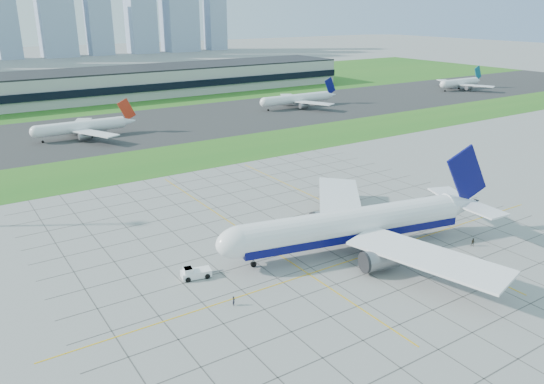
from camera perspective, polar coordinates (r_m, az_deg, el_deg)
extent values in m
plane|color=gray|center=(111.50, 7.48, -7.02)|extent=(1400.00, 1400.00, 0.00)
cube|color=#1F621C|center=(184.45, -10.94, 3.50)|extent=(700.00, 35.00, 0.04)
cube|color=#383838|center=(234.93, -16.19, 6.47)|extent=(700.00, 75.00, 0.04)
cube|color=#1F621C|center=(340.12, -21.96, 9.62)|extent=(700.00, 145.00, 0.04)
cube|color=#474744|center=(99.82, -18.60, -11.29)|extent=(0.18, 130.00, 0.02)
cube|color=#474744|center=(101.60, -14.21, -10.26)|extent=(0.18, 130.00, 0.02)
cube|color=#474744|center=(103.96, -10.02, -9.21)|extent=(0.18, 130.00, 0.02)
cube|color=#474744|center=(106.87, -6.05, -8.18)|extent=(0.18, 130.00, 0.02)
cube|color=#474744|center=(110.29, -2.34, -7.16)|extent=(0.18, 130.00, 0.02)
cube|color=#474744|center=(114.16, 1.12, -6.19)|extent=(0.18, 130.00, 0.02)
cube|color=#474744|center=(118.45, 4.33, -5.26)|extent=(0.18, 130.00, 0.02)
cube|color=#474744|center=(123.11, 7.30, -4.38)|extent=(0.18, 130.00, 0.02)
cube|color=#474744|center=(128.10, 10.04, -3.56)|extent=(0.18, 130.00, 0.02)
cube|color=#474744|center=(133.38, 12.57, -2.80)|extent=(0.18, 130.00, 0.02)
cube|color=#474744|center=(138.93, 14.89, -2.09)|extent=(0.18, 130.00, 0.02)
cube|color=#474744|center=(144.70, 17.03, -1.43)|extent=(0.18, 130.00, 0.02)
cube|color=#474744|center=(150.68, 19.00, -0.82)|extent=(0.18, 130.00, 0.02)
cube|color=#474744|center=(89.64, 24.93, -15.97)|extent=(110.00, 0.18, 0.02)
cube|color=#474744|center=(93.05, 20.72, -13.96)|extent=(110.00, 0.18, 0.02)
cube|color=#474744|center=(97.00, 16.89, -12.05)|extent=(110.00, 0.18, 0.02)
cube|color=#474744|center=(101.43, 13.42, -10.24)|extent=(110.00, 0.18, 0.02)
cube|color=#474744|center=(106.28, 10.30, -8.56)|extent=(110.00, 0.18, 0.02)
cube|color=#474744|center=(111.50, 7.48, -7.01)|extent=(110.00, 0.18, 0.02)
cube|color=#474744|center=(117.02, 4.93, -5.59)|extent=(110.00, 0.18, 0.02)
cube|color=#474744|center=(122.82, 2.63, -4.29)|extent=(110.00, 0.18, 0.02)
cube|color=#474744|center=(128.86, 0.55, -3.11)|extent=(110.00, 0.18, 0.02)
cube|color=#474744|center=(135.10, -1.34, -2.03)|extent=(110.00, 0.18, 0.02)
cube|color=#474744|center=(141.52, -3.05, -1.04)|extent=(110.00, 0.18, 0.02)
cube|color=#474744|center=(148.09, -4.62, -0.14)|extent=(110.00, 0.18, 0.02)
cube|color=#474744|center=(154.80, -6.05, 0.69)|extent=(110.00, 0.18, 0.02)
cube|color=#474744|center=(161.62, -7.36, 1.44)|extent=(110.00, 0.18, 0.02)
cube|color=#DFA90B|center=(110.16, 8.15, -7.39)|extent=(120.00, 0.25, 0.03)
cube|color=#DFA90B|center=(120.84, -2.35, -4.70)|extent=(0.25, 100.00, 0.03)
cube|color=#DFA90B|center=(136.17, 7.81, -2.03)|extent=(0.25, 100.00, 0.03)
cube|color=#B7B7B2|center=(325.64, -14.19, 11.38)|extent=(260.00, 42.00, 15.00)
cube|color=black|center=(305.66, -12.79, 10.90)|extent=(260.00, 1.00, 4.00)
cube|color=black|center=(324.72, -14.30, 12.75)|extent=(260.00, 42.00, 0.80)
cube|color=#93A4C1|center=(600.38, -26.79, 16.86)|extent=(20.00, 18.00, 88.00)
cube|color=#93A4C1|center=(618.85, -18.14, 16.71)|extent=(24.00, 21.60, 62.00)
cube|color=#93A4C1|center=(650.30, -9.95, 18.21)|extent=(36.00, 32.40, 80.00)
cube|color=#93A4C1|center=(670.12, -6.21, 19.47)|extent=(22.00, 19.80, 105.00)
cylinder|color=white|center=(112.96, 8.57, -3.36)|extent=(49.76, 16.42, 6.45)
cube|color=#07094E|center=(113.75, 8.52, -4.31)|extent=(49.67, 16.00, 1.72)
ellipsoid|color=white|center=(103.59, -3.45, -5.33)|extent=(11.43, 8.43, 6.45)
cube|color=black|center=(102.74, -4.72, -5.25)|extent=(3.02, 3.85, 0.65)
cone|color=white|center=(128.79, 19.67, -1.28)|extent=(9.68, 7.76, 6.13)
cube|color=#07094E|center=(126.93, 20.22, 1.80)|extent=(11.59, 2.92, 13.73)
cube|color=white|center=(130.27, 7.29, -0.69)|extent=(26.12, 29.75, 1.04)
cube|color=white|center=(103.88, 16.39, -6.72)|extent=(16.80, 31.58, 1.04)
cylinder|color=slate|center=(123.30, 5.91, -2.88)|extent=(7.68, 5.43, 4.09)
cylinder|color=slate|center=(105.58, 11.53, -7.15)|extent=(7.68, 5.43, 4.09)
cylinder|color=gray|center=(106.36, -2.02, -7.38)|extent=(0.46, 0.46, 2.80)
cylinder|color=black|center=(106.72, -2.01, -7.76)|extent=(1.27, 0.77, 1.18)
cylinder|color=black|center=(120.33, 9.87, -4.74)|extent=(1.63, 1.55, 1.40)
cylinder|color=black|center=(115.08, 11.63, -6.01)|extent=(1.63, 1.55, 1.40)
cube|color=white|center=(103.70, -8.16, -8.66)|extent=(6.04, 3.72, 1.31)
cube|color=white|center=(102.99, -9.01, -8.33)|extent=(2.07, 2.36, 1.03)
cube|color=black|center=(102.91, -9.01, -8.24)|extent=(1.85, 2.14, 0.66)
cube|color=gray|center=(104.67, -5.99, -8.46)|extent=(2.79, 0.74, 0.17)
cylinder|color=black|center=(104.57, -9.32, -8.68)|extent=(1.10, 0.67, 1.03)
cylinder|color=black|center=(102.46, -9.02, -9.29)|extent=(1.10, 0.67, 1.03)
cylinder|color=black|center=(105.27, -7.31, -8.37)|extent=(1.10, 0.67, 1.03)
cylinder|color=black|center=(103.18, -6.97, -8.97)|extent=(1.10, 0.67, 1.03)
imported|color=black|center=(94.07, -4.14, -11.60)|extent=(0.75, 0.77, 1.78)
imported|color=#2A261C|center=(123.15, 20.82, -5.08)|extent=(1.15, 1.15, 1.88)
cylinder|color=white|center=(223.27, -19.82, 6.62)|extent=(33.57, 4.80, 4.80)
cube|color=red|center=(227.23, -15.38, 8.57)|extent=(7.46, 0.40, 9.15)
cube|color=white|center=(234.45, -19.92, 6.97)|extent=(13.89, 20.66, 0.40)
cube|color=white|center=(213.53, -18.45, 6.02)|extent=(13.89, 20.66, 0.40)
cylinder|color=black|center=(226.83, -19.16, 5.84)|extent=(1.00, 1.00, 1.00)
cylinder|color=black|center=(222.66, -18.87, 5.64)|extent=(1.00, 1.00, 1.00)
cylinder|color=white|center=(276.61, 2.67, 9.99)|extent=(39.28, 4.80, 4.80)
cube|color=#080B53|center=(289.06, 6.27, 11.30)|extent=(7.46, 0.40, 9.15)
cube|color=white|center=(287.15, 1.81, 10.18)|extent=(13.89, 20.66, 0.40)
cube|color=white|center=(269.68, 4.53, 9.53)|extent=(13.89, 20.66, 0.40)
cylinder|color=black|center=(280.94, 2.94, 9.30)|extent=(1.00, 1.00, 1.00)
cylinder|color=black|center=(277.45, 3.48, 9.16)|extent=(1.00, 1.00, 1.00)
cylinder|color=white|center=(357.28, 19.55, 11.03)|extent=(30.12, 4.80, 4.80)
cube|color=#0C536F|center=(370.04, 21.27, 11.87)|extent=(7.46, 0.40, 9.15)
cube|color=white|center=(365.73, 18.37, 11.20)|extent=(13.89, 20.66, 0.40)
cube|color=white|center=(352.54, 21.17, 10.62)|extent=(13.89, 20.66, 0.40)
cylinder|color=black|center=(361.10, 19.46, 10.48)|extent=(1.00, 1.00, 1.00)
cylinder|color=black|center=(358.46, 20.01, 10.36)|extent=(1.00, 1.00, 1.00)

